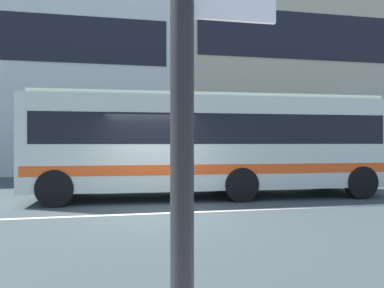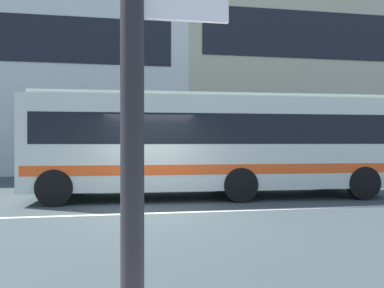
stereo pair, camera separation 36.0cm
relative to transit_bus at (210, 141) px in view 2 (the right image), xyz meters
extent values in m
plane|color=#394446|center=(-1.97, -2.41, -1.76)|extent=(160.00, 160.00, 0.00)
cube|color=silver|center=(-1.97, -2.41, -1.75)|extent=(60.00, 0.16, 0.01)
cube|color=#B4B18F|center=(9.77, 12.18, 5.03)|extent=(18.50, 8.43, 13.59)
cube|color=black|center=(9.77, 7.94, 6.12)|extent=(17.02, 0.04, 2.72)
cube|color=silver|center=(0.00, 0.00, -0.05)|extent=(11.04, 2.91, 2.72)
cube|color=black|center=(0.00, 0.00, 0.36)|extent=(10.38, 2.91, 0.87)
cube|color=#ED511B|center=(0.00, 0.00, -0.80)|extent=(10.82, 2.93, 0.28)
cube|color=beige|center=(0.00, 0.00, 1.37)|extent=(10.59, 2.49, 0.12)
cube|color=black|center=(-5.49, 0.19, 0.36)|extent=(0.10, 2.13, 0.96)
cylinder|color=black|center=(-4.52, -1.01, -1.26)|extent=(1.01, 0.31, 1.00)
cylinder|color=black|center=(-4.44, 1.32, -1.26)|extent=(1.01, 0.31, 1.00)
cylinder|color=black|center=(0.63, -1.19, -1.26)|extent=(1.01, 0.31, 1.00)
cylinder|color=black|center=(0.71, 1.14, -1.26)|extent=(1.01, 0.31, 1.00)
cylinder|color=black|center=(4.44, -1.32, -1.26)|extent=(1.01, 0.31, 1.00)
cylinder|color=black|center=(4.52, 1.01, -1.26)|extent=(1.01, 0.31, 1.00)
cylinder|color=black|center=(-2.39, -8.98, 0.32)|extent=(0.14, 0.14, 3.86)
cube|color=silver|center=(-2.09, -8.98, 0.78)|extent=(0.56, 0.03, 0.16)
camera|label=1|loc=(-2.73, -11.03, -0.02)|focal=33.30mm
camera|label=2|loc=(-2.38, -11.10, -0.02)|focal=33.30mm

